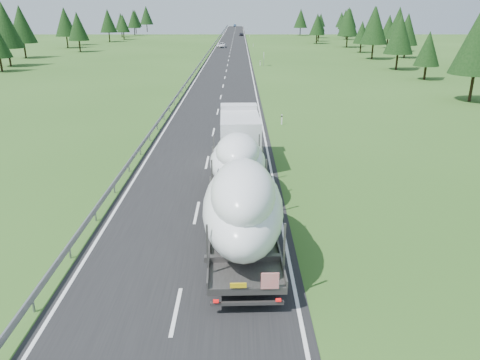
{
  "coord_description": "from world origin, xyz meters",
  "views": [
    {
      "loc": [
        2.37,
        -14.71,
        10.65
      ],
      "look_at": [
        2.41,
        8.37,
        2.17
      ],
      "focal_mm": 35.0,
      "sensor_mm": 36.0,
      "label": 1
    }
  ],
  "objects_px": {
    "distant_van": "(221,45)",
    "distant_car_dark": "(241,34)",
    "distant_car_blue": "(235,25)",
    "boat_truck": "(240,172)",
    "highway_sign": "(264,56)"
  },
  "relations": [
    {
      "from": "distant_van",
      "to": "distant_car_blue",
      "type": "height_order",
      "value": "distant_car_blue"
    },
    {
      "from": "distant_car_dark",
      "to": "highway_sign",
      "type": "bearing_deg",
      "value": -93.51
    },
    {
      "from": "distant_van",
      "to": "distant_car_dark",
      "type": "bearing_deg",
      "value": 86.3
    },
    {
      "from": "highway_sign",
      "to": "distant_car_blue",
      "type": "distance_m",
      "value": 212.65
    },
    {
      "from": "distant_van",
      "to": "distant_car_blue",
      "type": "bearing_deg",
      "value": 91.0
    },
    {
      "from": "boat_truck",
      "to": "distant_car_dark",
      "type": "height_order",
      "value": "boat_truck"
    },
    {
      "from": "highway_sign",
      "to": "distant_van",
      "type": "xyz_separation_m",
      "value": [
        -10.01,
        45.97,
        -1.11
      ]
    },
    {
      "from": "highway_sign",
      "to": "boat_truck",
      "type": "bearing_deg",
      "value": -93.84
    },
    {
      "from": "boat_truck",
      "to": "distant_car_dark",
      "type": "distance_m",
      "value": 179.37
    },
    {
      "from": "highway_sign",
      "to": "distant_car_dark",
      "type": "distance_m",
      "value": 108.05
    },
    {
      "from": "distant_van",
      "to": "distant_car_dark",
      "type": "height_order",
      "value": "distant_van"
    },
    {
      "from": "boat_truck",
      "to": "distant_car_blue",
      "type": "height_order",
      "value": "boat_truck"
    },
    {
      "from": "distant_van",
      "to": "distant_car_dark",
      "type": "distance_m",
      "value": 62.28
    },
    {
      "from": "distant_car_blue",
      "to": "boat_truck",
      "type": "bearing_deg",
      "value": -89.12
    },
    {
      "from": "distant_van",
      "to": "distant_car_blue",
      "type": "distance_m",
      "value": 166.55
    }
  ]
}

